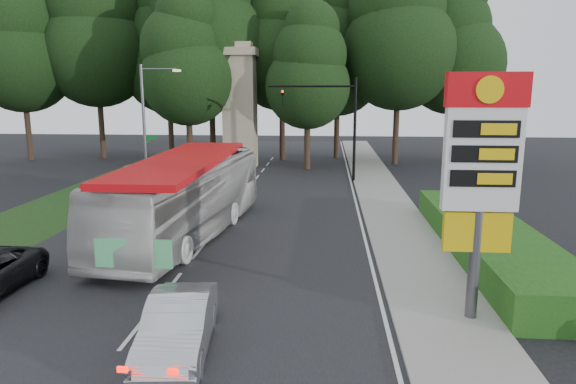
# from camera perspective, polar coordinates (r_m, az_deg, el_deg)

# --- Properties ---
(ground) EXTENTS (120.00, 120.00, 0.00)m
(ground) POSITION_cam_1_polar(r_m,az_deg,el_deg) (14.40, -17.51, -15.64)
(ground) COLOR black
(ground) RESTS_ON ground
(road_surface) EXTENTS (14.00, 80.00, 0.02)m
(road_surface) POSITION_cam_1_polar(r_m,az_deg,el_deg) (25.21, -7.46, -3.44)
(road_surface) COLOR black
(road_surface) RESTS_ON ground
(sidewalk_right) EXTENTS (3.00, 80.00, 0.12)m
(sidewalk_right) POSITION_cam_1_polar(r_m,az_deg,el_deg) (24.92, 12.09, -3.66)
(sidewalk_right) COLOR gray
(sidewalk_right) RESTS_ON ground
(grass_verge_left) EXTENTS (5.00, 50.00, 0.02)m
(grass_verge_left) POSITION_cam_1_polar(r_m,az_deg,el_deg) (33.83, -21.29, -0.33)
(grass_verge_left) COLOR #193814
(grass_verge_left) RESTS_ON ground
(hedge) EXTENTS (3.00, 14.00, 1.20)m
(hedge) POSITION_cam_1_polar(r_m,az_deg,el_deg) (21.66, 21.48, -5.01)
(hedge) COLOR #1D4A13
(hedge) RESTS_ON ground
(gas_station_pylon) EXTENTS (2.10, 0.45, 6.85)m
(gas_station_pylon) POSITION_cam_1_polar(r_m,az_deg,el_deg) (14.58, 20.73, 2.88)
(gas_station_pylon) COLOR #59595E
(gas_station_pylon) RESTS_ON ground
(traffic_signal_mast) EXTENTS (6.10, 0.35, 7.20)m
(traffic_signal_mast) POSITION_cam_1_polar(r_m,az_deg,el_deg) (35.90, 5.34, 8.54)
(traffic_signal_mast) COLOR black
(traffic_signal_mast) RESTS_ON ground
(streetlight_signs) EXTENTS (2.75, 0.98, 8.00)m
(streetlight_signs) POSITION_cam_1_polar(r_m,az_deg,el_deg) (36.00, -15.41, 7.82)
(streetlight_signs) COLOR #59595E
(streetlight_signs) RESTS_ON ground
(monument) EXTENTS (3.00, 3.00, 10.05)m
(monument) POSITION_cam_1_polar(r_m,az_deg,el_deg) (42.47, -5.35, 9.56)
(monument) COLOR tan
(monument) RESTS_ON ground
(tree_far_west) EXTENTS (8.96, 8.96, 17.60)m
(tree_far_west) POSITION_cam_1_polar(r_m,az_deg,el_deg) (52.57, -27.69, 14.78)
(tree_far_west) COLOR #2D2116
(tree_far_west) RESTS_ON ground
(tree_west_mid) EXTENTS (9.80, 9.80, 19.25)m
(tree_west_mid) POSITION_cam_1_polar(r_m,az_deg,el_deg) (51.64, -20.68, 16.53)
(tree_west_mid) COLOR #2D2116
(tree_west_mid) RESTS_ON ground
(tree_west_near) EXTENTS (8.40, 8.40, 16.50)m
(tree_west_near) POSITION_cam_1_polar(r_m,az_deg,el_deg) (51.25, -13.26, 15.11)
(tree_west_near) COLOR #2D2116
(tree_west_near) RESTS_ON ground
(tree_center_left) EXTENTS (10.08, 10.08, 19.80)m
(tree_center_left) POSITION_cam_1_polar(r_m,az_deg,el_deg) (46.31, -8.72, 18.20)
(tree_center_left) COLOR #2D2116
(tree_center_left) RESTS_ON ground
(tree_center_right) EXTENTS (9.24, 9.24, 18.15)m
(tree_center_right) POSITION_cam_1_polar(r_m,az_deg,el_deg) (47.25, -0.68, 16.96)
(tree_center_right) COLOR #2D2116
(tree_center_right) RESTS_ON ground
(tree_east_near) EXTENTS (8.12, 8.12, 15.95)m
(tree_east_near) POSITION_cam_1_polar(r_m,az_deg,el_deg) (48.97, 5.59, 15.15)
(tree_east_near) COLOR #2D2116
(tree_east_near) RESTS_ON ground
(tree_east_mid) EXTENTS (9.52, 9.52, 18.70)m
(tree_east_mid) POSITION_cam_1_polar(r_m,az_deg,el_deg) (45.51, 12.35, 17.35)
(tree_east_mid) COLOR #2D2116
(tree_east_mid) RESTS_ON ground
(tree_far_east) EXTENTS (8.68, 8.68, 17.05)m
(tree_far_east) POSITION_cam_1_polar(r_m,az_deg,el_deg) (48.27, 18.07, 15.51)
(tree_far_east) COLOR #2D2116
(tree_far_east) RESTS_ON ground
(tree_monument_left) EXTENTS (7.28, 7.28, 14.30)m
(tree_monument_left) POSITION_cam_1_polar(r_m,az_deg,el_deg) (42.39, -11.18, 14.23)
(tree_monument_left) COLOR #2D2116
(tree_monument_left) RESTS_ON ground
(tree_monument_right) EXTENTS (6.72, 6.72, 13.20)m
(tree_monument_right) POSITION_cam_1_polar(r_m,az_deg,el_deg) (41.41, 2.20, 13.57)
(tree_monument_right) COLOR #2D2116
(tree_monument_right) RESTS_ON ground
(transit_bus) EXTENTS (4.58, 12.95, 3.53)m
(transit_bus) POSITION_cam_1_polar(r_m,az_deg,el_deg) (22.75, -11.32, -0.65)
(transit_bus) COLOR silver
(transit_bus) RESTS_ON ground
(sedan_silver) EXTENTS (1.95, 4.43, 1.42)m
(sedan_silver) POSITION_cam_1_polar(r_m,az_deg,el_deg) (13.31, -12.10, -14.28)
(sedan_silver) COLOR #B8BBC1
(sedan_silver) RESTS_ON ground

